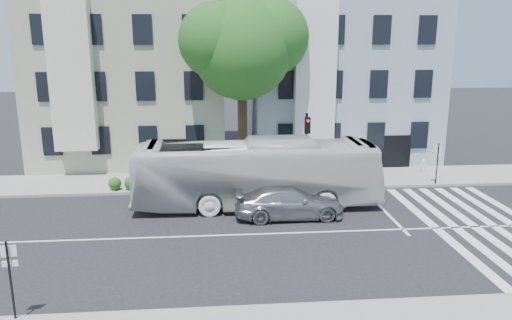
{
  "coord_description": "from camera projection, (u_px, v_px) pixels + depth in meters",
  "views": [
    {
      "loc": [
        -1.67,
        -19.82,
        8.18
      ],
      "look_at": [
        0.34,
        3.5,
        2.4
      ],
      "focal_mm": 35.0,
      "sensor_mm": 36.0,
      "label": 1
    }
  ],
  "objects": [
    {
      "name": "bus",
      "position": [
        257.0,
        174.0,
        24.42
      ],
      "size": [
        2.84,
        12.08,
        3.36
      ],
      "primitive_type": "imported",
      "rotation": [
        0.0,
        0.0,
        1.57
      ],
      "color": "silver",
      "rests_on": "ground"
    },
    {
      "name": "sedan",
      "position": [
        289.0,
        202.0,
        23.14
      ],
      "size": [
        2.16,
        5.1,
        1.47
      ],
      "primitive_type": "imported",
      "rotation": [
        0.0,
        0.0,
        1.59
      ],
      "color": "#A7A9AE",
      "rests_on": "ground"
    },
    {
      "name": "fire_hydrant",
      "position": [
        423.0,
        165.0,
        30.38
      ],
      "size": [
        0.46,
        0.27,
        0.84
      ],
      "rotation": [
        0.0,
        0.0,
        0.03
      ],
      "color": "silver",
      "rests_on": "sidewalk_far"
    },
    {
      "name": "near_sign_pole",
      "position": [
        10.0,
        269.0,
        14.31
      ],
      "size": [
        0.44,
        0.18,
        2.43
      ],
      "rotation": [
        0.0,
        0.0,
        0.1
      ],
      "color": "black",
      "rests_on": "sidewalk_near"
    },
    {
      "name": "ground",
      "position": [
        255.0,
        234.0,
        21.27
      ],
      "size": [
        120.0,
        120.0,
        0.0
      ],
      "primitive_type": "plane",
      "color": "black",
      "rests_on": "ground"
    },
    {
      "name": "building_left",
      "position": [
        134.0,
        78.0,
        33.88
      ],
      "size": [
        12.0,
        10.0,
        11.0
      ],
      "primitive_type": "cube",
      "color": "#9B9E85",
      "rests_on": "ground"
    },
    {
      "name": "hedge",
      "position": [
        194.0,
        182.0,
        27.23
      ],
      "size": [
        8.42,
        3.04,
        0.7
      ],
      "primitive_type": null,
      "rotation": [
        0.0,
        0.0,
        0.27
      ],
      "color": "#25581C",
      "rests_on": "sidewalk_far"
    },
    {
      "name": "sidewalk_far",
      "position": [
        243.0,
        180.0,
        28.99
      ],
      "size": [
        80.0,
        4.0,
        0.15
      ],
      "primitive_type": "cube",
      "color": "gray",
      "rests_on": "ground"
    },
    {
      "name": "traffic_signal",
      "position": [
        307.0,
        141.0,
        26.63
      ],
      "size": [
        0.45,
        0.53,
        4.27
      ],
      "rotation": [
        0.0,
        0.0,
        0.05
      ],
      "color": "black",
      "rests_on": "ground"
    },
    {
      "name": "street_tree",
      "position": [
        243.0,
        44.0,
        27.85
      ],
      "size": [
        7.3,
        5.9,
        11.1
      ],
      "color": "#2D2116",
      "rests_on": "ground"
    },
    {
      "name": "far_sign_pole",
      "position": [
        437.0,
        158.0,
        27.72
      ],
      "size": [
        0.42,
        0.17,
        2.35
      ],
      "rotation": [
        0.0,
        0.0,
        0.09
      ],
      "color": "black",
      "rests_on": "sidewalk_far"
    },
    {
      "name": "building_right",
      "position": [
        336.0,
        76.0,
        35.05
      ],
      "size": [
        12.0,
        10.0,
        11.0
      ],
      "primitive_type": "cube",
      "color": "#8E9FA9",
      "rests_on": "ground"
    }
  ]
}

